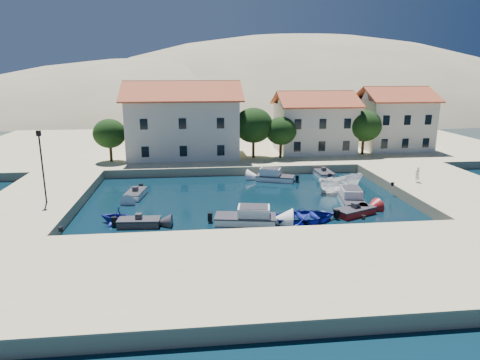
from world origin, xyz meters
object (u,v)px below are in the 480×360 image
object	(u,v)px
boat_east	(340,192)
building_left	(183,118)
cabin_cruiser_south	(245,217)
lamppost	(42,160)
pedestrian	(417,174)
building_mid	(314,121)
rowboat_south	(306,221)
building_right	(394,118)
cabin_cruiser_east	(352,200)

from	to	relation	value
boat_east	building_left	bearing A→B (deg)	31.48
cabin_cruiser_south	lamppost	bearing A→B (deg)	175.74
cabin_cruiser_south	pedestrian	size ratio (longest dim) A/B	3.29
building_left	boat_east	size ratio (longest dim) A/B	2.94
building_mid	rowboat_south	xyz separation A→B (m)	(-7.73, -25.33, -5.22)
building_right	cabin_cruiser_south	size ratio (longest dim) A/B	1.81
cabin_cruiser_east	boat_east	size ratio (longest dim) A/B	1.04
rowboat_south	cabin_cruiser_east	world-z (taller)	cabin_cruiser_east
building_mid	building_right	world-z (taller)	building_right
lamppost	boat_east	size ratio (longest dim) A/B	1.25
boat_east	building_mid	bearing A→B (deg)	-19.69
building_mid	lamppost	distance (m)	36.21
rowboat_south	cabin_cruiser_south	bearing A→B (deg)	82.38
building_left	building_right	bearing A→B (deg)	3.81
building_mid	lamppost	size ratio (longest dim) A/B	1.69
rowboat_south	pedestrian	size ratio (longest dim) A/B	3.29
lamppost	cabin_cruiser_east	xyz separation A→B (m)	(27.17, -0.50, -4.28)
building_left	pedestrian	xyz separation A→B (m)	(23.78, -16.94, -4.14)
building_mid	rowboat_south	world-z (taller)	building_mid
cabin_cruiser_east	rowboat_south	bearing A→B (deg)	135.85
boat_east	pedestrian	xyz separation A→B (m)	(7.78, -0.69, 1.79)
pedestrian	cabin_cruiser_south	bearing A→B (deg)	1.68
lamppost	building_left	bearing A→B (deg)	60.10
cabin_cruiser_east	lamppost	bearing A→B (deg)	99.48
building_left	pedestrian	size ratio (longest dim) A/B	9.25
building_right	cabin_cruiser_east	bearing A→B (deg)	-122.49
cabin_cruiser_south	boat_east	world-z (taller)	cabin_cruiser_south
building_left	building_mid	distance (m)	18.04
building_mid	boat_east	xyz separation A→B (m)	(-2.00, -17.25, -5.22)
rowboat_south	building_mid	bearing A→B (deg)	-23.59
lamppost	building_mid	bearing A→B (deg)	35.45
building_right	lamppost	size ratio (longest dim) A/B	1.52
lamppost	cabin_cruiser_south	size ratio (longest dim) A/B	1.19
cabin_cruiser_south	cabin_cruiser_east	size ratio (longest dim) A/B	1.00
building_left	pedestrian	distance (m)	29.49
cabin_cruiser_south	pedestrian	bearing A→B (deg)	31.45
building_mid	boat_east	distance (m)	18.13
cabin_cruiser_south	building_right	bearing A→B (deg)	56.63
building_left	boat_east	world-z (taller)	building_left
lamppost	cabin_cruiser_east	size ratio (longest dim) A/B	1.20
cabin_cruiser_east	pedestrian	size ratio (longest dim) A/B	3.28
building_mid	building_left	bearing A→B (deg)	-176.82
cabin_cruiser_south	cabin_cruiser_east	world-z (taller)	same
cabin_cruiser_east	boat_east	distance (m)	4.29
rowboat_south	cabin_cruiser_east	xyz separation A→B (m)	(5.40, 3.83, 0.48)
building_left	rowboat_south	size ratio (longest dim) A/B	2.82
cabin_cruiser_south	rowboat_south	xyz separation A→B (m)	(5.00, -0.09, -0.48)
building_left	building_right	size ratio (longest dim) A/B	1.56
rowboat_south	pedestrian	xyz separation A→B (m)	(13.51, 7.39, 1.79)
building_mid	building_right	xyz separation A→B (m)	(12.00, 1.00, 0.25)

